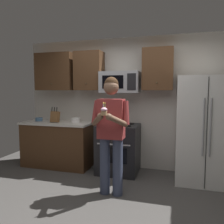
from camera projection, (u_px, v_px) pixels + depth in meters
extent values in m
plane|color=#474442|center=(104.00, 209.00, 2.96)|extent=(6.00, 6.00, 0.00)
cube|color=beige|center=(130.00, 104.00, 4.51)|extent=(4.40, 0.10, 2.60)
cube|color=black|center=(118.00, 148.00, 4.26)|extent=(0.76, 0.66, 0.92)
cube|color=black|center=(114.00, 155.00, 3.94)|extent=(0.48, 0.01, 0.28)
cylinder|color=#99999E|center=(113.00, 145.00, 3.90)|extent=(0.60, 0.03, 0.03)
cylinder|color=black|center=(107.00, 125.00, 4.13)|extent=(0.18, 0.18, 0.01)
cylinder|color=black|center=(126.00, 126.00, 4.03)|extent=(0.18, 0.18, 0.01)
cylinder|color=black|center=(111.00, 123.00, 4.40)|extent=(0.18, 0.18, 0.01)
cylinder|color=black|center=(129.00, 124.00, 4.30)|extent=(0.18, 0.18, 0.01)
cube|color=#9EA0A5|center=(120.00, 82.00, 4.25)|extent=(0.74, 0.40, 0.40)
cube|color=black|center=(113.00, 82.00, 4.08)|extent=(0.40, 0.01, 0.24)
cube|color=black|center=(131.00, 82.00, 3.99)|extent=(0.16, 0.01, 0.30)
cube|color=white|center=(204.00, 130.00, 3.77)|extent=(0.90, 0.72, 1.80)
cylinder|color=gray|center=(203.00, 127.00, 3.42)|extent=(0.02, 0.02, 0.90)
cylinder|color=gray|center=(211.00, 128.00, 3.39)|extent=(0.02, 0.02, 0.90)
cube|color=black|center=(207.00, 134.00, 3.42)|extent=(0.01, 0.01, 1.74)
cube|color=#4C301C|center=(56.00, 72.00, 4.66)|extent=(0.80, 0.34, 0.76)
sphere|color=brown|center=(51.00, 84.00, 4.51)|extent=(0.03, 0.03, 0.03)
cube|color=#4C301C|center=(89.00, 71.00, 4.46)|extent=(0.55, 0.34, 0.76)
sphere|color=brown|center=(86.00, 83.00, 4.31)|extent=(0.03, 0.03, 0.03)
cube|color=#4C301C|center=(158.00, 69.00, 4.09)|extent=(0.55, 0.34, 0.76)
sphere|color=brown|center=(157.00, 83.00, 3.94)|extent=(0.03, 0.03, 0.03)
cube|color=#4C301C|center=(58.00, 145.00, 4.64)|extent=(1.40, 0.62, 0.88)
cube|color=beige|center=(58.00, 123.00, 4.59)|extent=(1.44, 0.66, 0.04)
cube|color=brown|center=(55.00, 117.00, 4.54)|extent=(0.16, 0.15, 0.24)
cylinder|color=black|center=(52.00, 109.00, 4.52)|extent=(0.02, 0.04, 0.09)
cylinder|color=black|center=(54.00, 109.00, 4.50)|extent=(0.02, 0.04, 0.09)
cylinder|color=black|center=(57.00, 109.00, 4.49)|extent=(0.02, 0.04, 0.09)
cylinder|color=white|center=(75.00, 120.00, 4.50)|extent=(0.19, 0.19, 0.09)
torus|color=white|center=(75.00, 118.00, 4.50)|extent=(0.20, 0.20, 0.01)
cylinder|color=#4C7299|center=(39.00, 119.00, 4.73)|extent=(0.15, 0.15, 0.07)
torus|color=#4C7299|center=(39.00, 118.00, 4.72)|extent=(0.15, 0.15, 0.01)
cylinder|color=#383F59|center=(105.00, 166.00, 3.37)|extent=(0.15, 0.15, 0.86)
cylinder|color=#383F59|center=(118.00, 167.00, 3.31)|extent=(0.15, 0.15, 0.86)
cube|color=maroon|center=(111.00, 119.00, 3.27)|extent=(0.38, 0.22, 0.58)
sphere|color=brown|center=(111.00, 87.00, 3.23)|extent=(0.22, 0.22, 0.22)
sphere|color=#382314|center=(111.00, 84.00, 3.23)|extent=(0.20, 0.20, 0.20)
cylinder|color=maroon|center=(96.00, 112.00, 3.30)|extent=(0.15, 0.18, 0.35)
cylinder|color=brown|center=(97.00, 120.00, 3.13)|extent=(0.26, 0.33, 0.21)
sphere|color=brown|center=(100.00, 117.00, 2.98)|extent=(0.09, 0.09, 0.09)
cylinder|color=maroon|center=(126.00, 113.00, 3.17)|extent=(0.15, 0.18, 0.35)
cylinder|color=brown|center=(118.00, 121.00, 3.05)|extent=(0.26, 0.33, 0.21)
sphere|color=brown|center=(109.00, 117.00, 2.94)|extent=(0.09, 0.09, 0.09)
cylinder|color=#A87F56|center=(104.00, 113.00, 2.94)|extent=(0.08, 0.08, 0.06)
ellipsoid|color=#F2B2CC|center=(104.00, 109.00, 2.93)|extent=(0.09, 0.09, 0.06)
cylinder|color=#4CBF66|center=(105.00, 106.00, 2.92)|extent=(0.01, 0.01, 0.06)
ellipsoid|color=#FFD159|center=(105.00, 103.00, 2.92)|extent=(0.01, 0.01, 0.02)
cylinder|color=#F2D84C|center=(104.00, 106.00, 2.94)|extent=(0.01, 0.01, 0.06)
ellipsoid|color=#FFD159|center=(104.00, 103.00, 2.94)|extent=(0.01, 0.01, 0.02)
cylinder|color=#4C7FE5|center=(103.00, 106.00, 2.92)|extent=(0.01, 0.01, 0.06)
ellipsoid|color=#FFD159|center=(103.00, 103.00, 2.91)|extent=(0.01, 0.01, 0.02)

